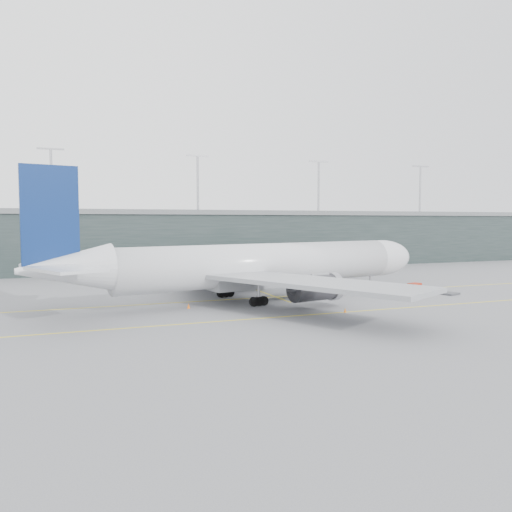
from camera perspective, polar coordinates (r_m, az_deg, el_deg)
name	(u,v)px	position (r m, az deg, el deg)	size (l,w,h in m)	color
ground	(239,295)	(83.93, -1.97, -4.49)	(320.00, 320.00, 0.00)	slate
taxiline_a	(247,299)	(80.19, -1.06, -4.88)	(160.00, 0.25, 0.02)	yellow
taxiline_b	(288,316)	(65.55, 3.65, -6.89)	(160.00, 0.25, 0.02)	yellow
taxiline_lead_main	(231,281)	(104.31, -2.87, -2.82)	(0.25, 60.00, 0.02)	yellow
terminal	(172,239)	(139.30, -9.62, 1.98)	(240.00, 36.00, 29.00)	#1D2827
main_aircraft	(262,265)	(78.84, 0.64, -1.07)	(68.56, 63.50, 19.33)	silver
jet_bridge	(317,255)	(114.47, 6.99, 0.13)	(14.99, 43.98, 6.31)	#2F2F34
gse_cart	(414,287)	(91.52, 17.65, -3.41)	(2.67, 2.13, 1.59)	#AB210C
baggage_dolly	(450,294)	(90.66, 21.26, -4.02)	(2.89, 2.31, 0.29)	#3D3E42
uld_a	(195,284)	(90.82, -7.04, -3.21)	(2.58, 2.29, 1.98)	#343438
uld_b	(198,281)	(94.70, -6.65, -2.91)	(2.30, 1.90, 1.99)	#343438
uld_c	(215,282)	(93.54, -4.76, -3.02)	(2.48, 2.23, 1.87)	#343438
cone_nose	(428,288)	(95.65, 19.10, -3.45)	(0.45, 0.45, 0.72)	#DF530C
cone_wing_stbd	(345,310)	(69.24, 10.15, -6.11)	(0.40, 0.40, 0.63)	orange
cone_wing_port	(255,283)	(97.62, -0.07, -3.07)	(0.47, 0.47, 0.75)	#FB5B0D
cone_tail	(189,306)	(71.87, -7.72, -5.67)	(0.45, 0.45, 0.72)	orange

